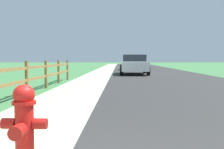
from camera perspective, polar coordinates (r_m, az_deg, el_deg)
name	(u,v)px	position (r m, az deg, el deg)	size (l,w,h in m)	color
ground_plane	(114,70)	(26.97, 0.37, 0.90)	(120.00, 120.00, 0.00)	#3B703F
road_asphalt	(146,70)	(29.10, 7.37, 1.06)	(7.00, 66.00, 0.01)	#2C2C2C
curb_concrete	(87,69)	(29.18, -5.44, 1.08)	(6.00, 66.00, 0.01)	#A3B48F
grass_verge	(73,69)	(29.40, -8.34, 1.08)	(5.00, 66.00, 0.00)	#3B703F
fire_hydrant	(24,123)	(3.06, -18.40, -9.94)	(0.49, 0.41, 0.89)	red
rail_fence	(27,76)	(8.68, -17.86, -0.26)	(0.11, 13.06, 1.10)	olive
parked_suv_white	(134,64)	(20.18, 4.72, 2.25)	(2.11, 4.92, 1.47)	white
parked_car_black	(134,62)	(28.49, 4.72, 2.68)	(2.18, 4.63, 1.61)	black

